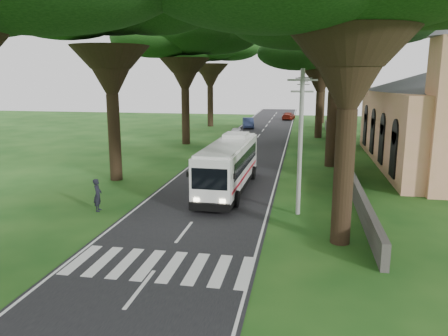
{
  "coord_description": "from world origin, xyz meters",
  "views": [
    {
      "loc": [
        5.62,
        -17.84,
        7.61
      ],
      "look_at": [
        1.04,
        7.34,
        2.2
      ],
      "focal_mm": 35.0,
      "sensor_mm": 36.0,
      "label": 1
    }
  ],
  "objects_px": {
    "pole_far": "(303,100)",
    "distant_car_c": "(289,116)",
    "coach_bus": "(229,165)",
    "pole_mid": "(302,111)",
    "distant_car_a": "(237,132)",
    "pedestrian": "(98,195)",
    "pole_near": "(300,140)",
    "distant_car_b": "(248,123)"
  },
  "relations": [
    {
      "from": "pole_mid",
      "to": "pole_far",
      "type": "bearing_deg",
      "value": 90.0
    },
    {
      "from": "distant_car_c",
      "to": "distant_car_a",
      "type": "bearing_deg",
      "value": 83.95
    },
    {
      "from": "distant_car_a",
      "to": "distant_car_c",
      "type": "relative_size",
      "value": 0.84
    },
    {
      "from": "distant_car_a",
      "to": "distant_car_c",
      "type": "distance_m",
      "value": 24.94
    },
    {
      "from": "distant_car_a",
      "to": "pedestrian",
      "type": "height_order",
      "value": "pedestrian"
    },
    {
      "from": "coach_bus",
      "to": "distant_car_a",
      "type": "bearing_deg",
      "value": 98.83
    },
    {
      "from": "coach_bus",
      "to": "distant_car_c",
      "type": "bearing_deg",
      "value": 88.8
    },
    {
      "from": "pole_mid",
      "to": "distant_car_a",
      "type": "height_order",
      "value": "pole_mid"
    },
    {
      "from": "pole_near",
      "to": "distant_car_b",
      "type": "distance_m",
      "value": 41.61
    },
    {
      "from": "pole_near",
      "to": "distant_car_b",
      "type": "relative_size",
      "value": 1.77
    },
    {
      "from": "pole_mid",
      "to": "pedestrian",
      "type": "xyz_separation_m",
      "value": [
        -11.3,
        -21.46,
        -3.23
      ]
    },
    {
      "from": "coach_bus",
      "to": "pole_near",
      "type": "bearing_deg",
      "value": -42.01
    },
    {
      "from": "coach_bus",
      "to": "distant_car_b",
      "type": "xyz_separation_m",
      "value": [
        -3.28,
        36.26,
        -0.99
      ]
    },
    {
      "from": "pedestrian",
      "to": "pole_far",
      "type": "bearing_deg",
      "value": -28.11
    },
    {
      "from": "pole_far",
      "to": "distant_car_a",
      "type": "height_order",
      "value": "pole_far"
    },
    {
      "from": "pedestrian",
      "to": "pole_mid",
      "type": "bearing_deg",
      "value": -40.64
    },
    {
      "from": "pole_near",
      "to": "distant_car_c",
      "type": "relative_size",
      "value": 1.77
    },
    {
      "from": "pole_far",
      "to": "coach_bus",
      "type": "height_order",
      "value": "pole_far"
    },
    {
      "from": "pole_far",
      "to": "distant_car_c",
      "type": "distance_m",
      "value": 15.02
    },
    {
      "from": "pedestrian",
      "to": "distant_car_b",
      "type": "bearing_deg",
      "value": -17.37
    },
    {
      "from": "pole_mid",
      "to": "coach_bus",
      "type": "bearing_deg",
      "value": -106.8
    },
    {
      "from": "distant_car_c",
      "to": "pedestrian",
      "type": "relative_size",
      "value": 2.39
    },
    {
      "from": "distant_car_b",
      "to": "distant_car_c",
      "type": "relative_size",
      "value": 1.0
    },
    {
      "from": "pole_near",
      "to": "pole_mid",
      "type": "bearing_deg",
      "value": 90.0
    },
    {
      "from": "distant_car_b",
      "to": "pedestrian",
      "type": "bearing_deg",
      "value": -104.36
    },
    {
      "from": "pole_far",
      "to": "coach_bus",
      "type": "bearing_deg",
      "value": -97.53
    },
    {
      "from": "pole_far",
      "to": "distant_car_b",
      "type": "relative_size",
      "value": 1.77
    },
    {
      "from": "coach_bus",
      "to": "pedestrian",
      "type": "xyz_separation_m",
      "value": [
        -6.61,
        -5.89,
        -0.82
      ]
    },
    {
      "from": "pedestrian",
      "to": "distant_car_a",
      "type": "bearing_deg",
      "value": -18.69
    },
    {
      "from": "pole_mid",
      "to": "pole_far",
      "type": "height_order",
      "value": "same"
    },
    {
      "from": "coach_bus",
      "to": "distant_car_b",
      "type": "height_order",
      "value": "coach_bus"
    },
    {
      "from": "pole_near",
      "to": "distant_car_a",
      "type": "height_order",
      "value": "pole_near"
    },
    {
      "from": "pole_far",
      "to": "pole_mid",
      "type": "bearing_deg",
      "value": -90.0
    },
    {
      "from": "pole_far",
      "to": "distant_car_b",
      "type": "xyz_separation_m",
      "value": [
        -7.98,
        0.69,
        -3.4
      ]
    },
    {
      "from": "distant_car_b",
      "to": "distant_car_a",
      "type": "bearing_deg",
      "value": -100.4
    },
    {
      "from": "pole_far",
      "to": "pedestrian",
      "type": "xyz_separation_m",
      "value": [
        -11.3,
        -41.46,
        -3.23
      ]
    },
    {
      "from": "pole_near",
      "to": "pole_far",
      "type": "xyz_separation_m",
      "value": [
        0.0,
        40.0,
        0.0
      ]
    },
    {
      "from": "pole_mid",
      "to": "pedestrian",
      "type": "bearing_deg",
      "value": -117.78
    },
    {
      "from": "pole_mid",
      "to": "pole_far",
      "type": "distance_m",
      "value": 20.0
    },
    {
      "from": "pole_near",
      "to": "distant_car_a",
      "type": "distance_m",
      "value": 31.35
    },
    {
      "from": "pole_far",
      "to": "pedestrian",
      "type": "bearing_deg",
      "value": -105.25
    },
    {
      "from": "pole_far",
      "to": "distant_car_b",
      "type": "distance_m",
      "value": 8.7
    }
  ]
}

